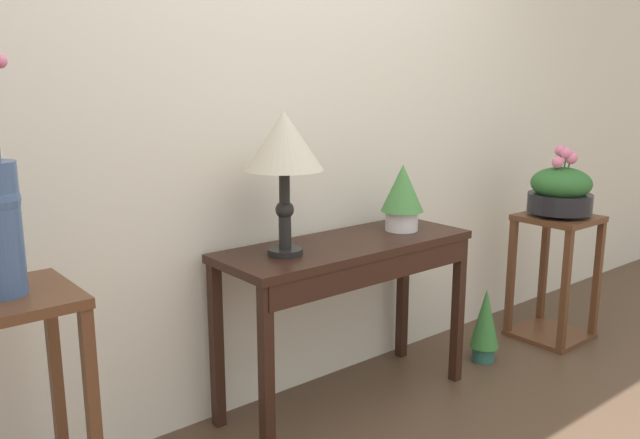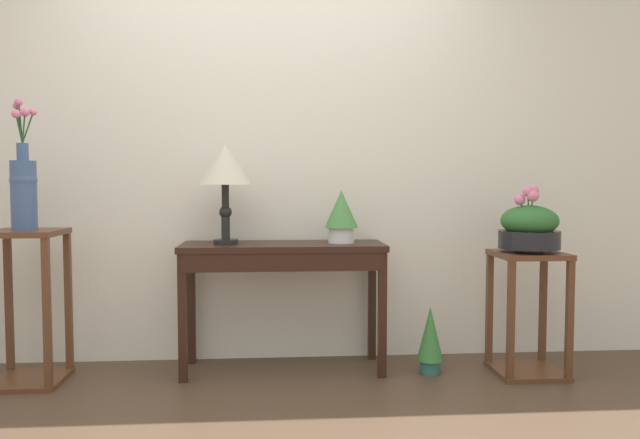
# 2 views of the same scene
# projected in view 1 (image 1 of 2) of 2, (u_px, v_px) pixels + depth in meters

# --- Properties ---
(back_wall_with_art) EXTENTS (9.00, 0.10, 2.80)m
(back_wall_with_art) POSITION_uv_depth(u_px,v_px,m) (284.00, 85.00, 2.79)
(back_wall_with_art) COLOR silver
(back_wall_with_art) RESTS_ON ground
(console_table) EXTENTS (1.16, 0.42, 0.74)m
(console_table) POSITION_uv_depth(u_px,v_px,m) (350.00, 267.00, 2.76)
(console_table) COLOR black
(console_table) RESTS_ON ground
(table_lamp) EXTENTS (0.31, 0.31, 0.57)m
(table_lamp) POSITION_uv_depth(u_px,v_px,m) (284.00, 146.00, 2.47)
(table_lamp) COLOR black
(table_lamp) RESTS_ON console_table
(potted_plant_on_console) EXTENTS (0.19, 0.19, 0.31)m
(potted_plant_on_console) POSITION_uv_depth(u_px,v_px,m) (402.00, 194.00, 2.93)
(potted_plant_on_console) COLOR silver
(potted_plant_on_console) RESTS_ON console_table
(pedestal_stand_left) EXTENTS (0.37, 0.37, 0.84)m
(pedestal_stand_left) POSITION_uv_depth(u_px,v_px,m) (18.00, 432.00, 1.88)
(pedestal_stand_left) COLOR #56331E
(pedestal_stand_left) RESTS_ON ground
(pedestal_stand_right) EXTENTS (0.37, 0.37, 0.70)m
(pedestal_stand_right) POSITION_uv_depth(u_px,v_px,m) (554.00, 277.00, 3.57)
(pedestal_stand_right) COLOR #56331E
(pedestal_stand_right) RESTS_ON ground
(planter_bowl_wide_right) EXTENTS (0.34, 0.34, 0.38)m
(planter_bowl_wide_right) POSITION_uv_depth(u_px,v_px,m) (561.00, 190.00, 3.47)
(planter_bowl_wide_right) COLOR black
(planter_bowl_wide_right) RESTS_ON pedestal_stand_right
(potted_plant_floor) EXTENTS (0.15, 0.15, 0.39)m
(potted_plant_floor) POSITION_uv_depth(u_px,v_px,m) (485.00, 323.00, 3.29)
(potted_plant_floor) COLOR #2D665B
(potted_plant_floor) RESTS_ON ground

